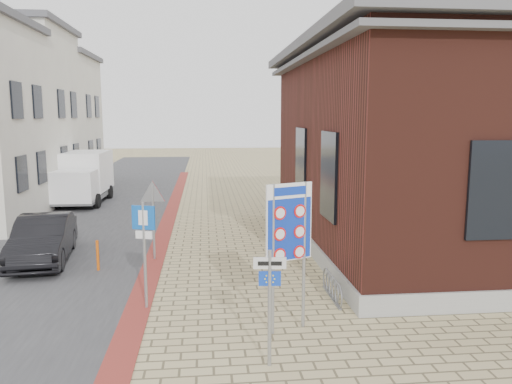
{
  "coord_description": "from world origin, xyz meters",
  "views": [
    {
      "loc": [
        -0.4,
        -9.24,
        4.43
      ],
      "look_at": [
        1.08,
        5.18,
        2.2
      ],
      "focal_mm": 35.0,
      "sensor_mm": 36.0,
      "label": 1
    }
  ],
  "objects": [
    {
      "name": "ground",
      "position": [
        0.0,
        0.0,
        0.0
      ],
      "size": [
        120.0,
        120.0,
        0.0
      ],
      "primitive_type": "plane",
      "color": "tan",
      "rests_on": "ground"
    },
    {
      "name": "road_strip",
      "position": [
        -5.5,
        15.0,
        0.01
      ],
      "size": [
        7.0,
        60.0,
        0.02
      ],
      "primitive_type": "cube",
      "color": "#38383A",
      "rests_on": "ground"
    },
    {
      "name": "curb_strip",
      "position": [
        -2.0,
        10.0,
        0.01
      ],
      "size": [
        0.6,
        40.0,
        0.02
      ],
      "primitive_type": "cube",
      "color": "maroon",
      "rests_on": "ground"
    },
    {
      "name": "brick_building",
      "position": [
        8.99,
        7.0,
        3.49
      ],
      "size": [
        13.0,
        13.0,
        6.8
      ],
      "color": "gray",
      "rests_on": "ground"
    },
    {
      "name": "townhouse_far",
      "position": [
        -10.99,
        24.0,
        4.17
      ],
      "size": [
        7.4,
        6.4,
        8.3
      ],
      "color": "beige",
      "rests_on": "ground"
    },
    {
      "name": "bike_rack",
      "position": [
        2.65,
        2.2,
        0.26
      ],
      "size": [
        0.08,
        1.8,
        0.6
      ],
      "color": "slate",
      "rests_on": "ground"
    },
    {
      "name": "sedan",
      "position": [
        -5.35,
        6.17,
        0.7
      ],
      "size": [
        1.99,
        4.38,
        1.39
      ],
      "primitive_type": "imported",
      "rotation": [
        0.0,
        0.0,
        0.12
      ],
      "color": "black",
      "rests_on": "ground"
    },
    {
      "name": "box_truck",
      "position": [
        -6.5,
        16.62,
        1.33
      ],
      "size": [
        2.21,
        4.97,
        2.58
      ],
      "rotation": [
        0.0,
        0.0,
        -0.02
      ],
      "color": "slate",
      "rests_on": "ground"
    },
    {
      "name": "border_sign",
      "position": [
        1.28,
        0.5,
        2.24
      ],
      "size": [
        0.99,
        0.44,
        3.1
      ],
      "rotation": [
        0.0,
        0.0,
        0.39
      ],
      "color": "gray",
      "rests_on": "ground"
    },
    {
      "name": "essen_sign",
      "position": [
        0.7,
        -0.95,
        1.38
      ],
      "size": [
        0.57,
        0.1,
        2.13
      ],
      "rotation": [
        0.0,
        0.0,
        -0.1
      ],
      "color": "gray",
      "rests_on": "ground"
    },
    {
      "name": "parking_sign",
      "position": [
        -1.8,
        2.0,
        1.7
      ],
      "size": [
        0.53,
        0.21,
        2.5
      ],
      "rotation": [
        0.0,
        0.0,
        -0.32
      ],
      "color": "gray",
      "rests_on": "ground"
    },
    {
      "name": "yield_sign",
      "position": [
        -2.0,
        6.0,
        1.85
      ],
      "size": [
        0.86,
        0.11,
        2.42
      ],
      "rotation": [
        0.0,
        0.0,
        -0.06
      ],
      "color": "gray",
      "rests_on": "ground"
    },
    {
      "name": "bollard",
      "position": [
        -3.5,
        5.0,
        0.45
      ],
      "size": [
        0.11,
        0.11,
        0.9
      ],
      "primitive_type": "cylinder",
      "rotation": [
        0.0,
        0.0,
        0.43
      ],
      "color": "#D9550B",
      "rests_on": "ground"
    }
  ]
}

